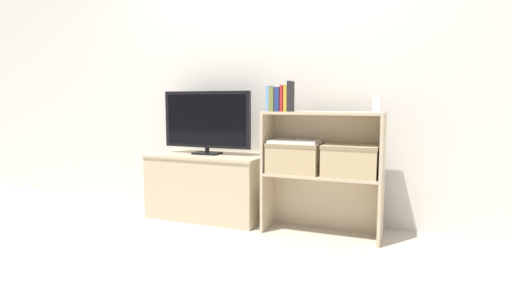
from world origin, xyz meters
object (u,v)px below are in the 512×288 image
object	(u,v)px
tv	(207,121)
book_crimson	(284,98)
book_navy	(279,99)
baby_monitor	(377,104)
book_mustard	(287,98)
tv_stand	(208,186)
book_charcoal	(291,96)
book_skyblue	(270,99)
book_olive	(274,99)
storage_basket_left	(295,156)
storage_basket_right	(350,159)
laptop	(295,141)

from	to	relation	value
tv	book_crimson	bearing A→B (deg)	-10.44
book_navy	baby_monitor	world-z (taller)	book_navy
tv	book_mustard	xyz separation A→B (m)	(0.73, -0.13, 0.18)
tv_stand	book_charcoal	world-z (taller)	book_charcoal
book_skyblue	tv	bearing A→B (deg)	167.75
book_crimson	book_charcoal	distance (m)	0.05
book_skyblue	book_mustard	world-z (taller)	book_mustard
book_olive	baby_monitor	distance (m)	0.71
book_navy	storage_basket_left	distance (m)	0.43
tv	book_charcoal	world-z (taller)	book_charcoal
book_mustard	storage_basket_right	xyz separation A→B (m)	(0.45, 0.04, -0.42)
book_charcoal	laptop	distance (m)	0.33
book_skyblue	book_olive	world-z (taller)	book_skyblue
tv	baby_monitor	bearing A→B (deg)	-3.10
book_charcoal	baby_monitor	xyz separation A→B (m)	(0.58, 0.06, -0.05)
book_olive	baby_monitor	xyz separation A→B (m)	(0.71, 0.06, -0.03)
book_navy	book_olive	bearing A→B (deg)	180.00
tv_stand	book_mustard	bearing A→B (deg)	-10.19
book_crimson	book_skyblue	bearing A→B (deg)	180.00
book_olive	book_crimson	distance (m)	0.07
book_charcoal	book_crimson	bearing A→B (deg)	180.00
book_navy	book_charcoal	xyz separation A→B (m)	(0.08, 0.00, 0.02)
book_crimson	storage_basket_left	distance (m)	0.43
baby_monitor	book_navy	bearing A→B (deg)	-175.15
book_navy	laptop	xyz separation A→B (m)	(0.11, 0.04, -0.30)
book_skyblue	book_olive	distance (m)	0.03
book_olive	storage_basket_left	distance (m)	0.44
book_crimson	baby_monitor	size ratio (longest dim) A/B	1.35
book_navy	book_skyblue	bearing A→B (deg)	180.00
storage_basket_right	book_mustard	bearing A→B (deg)	-174.67
book_mustard	book_navy	bearing A→B (deg)	180.00
book_olive	storage_basket_right	bearing A→B (deg)	4.35
book_charcoal	book_olive	bearing A→B (deg)	180.00
book_charcoal	storage_basket_right	distance (m)	0.61
book_skyblue	book_charcoal	size ratio (longest dim) A/B	0.85
tv	book_olive	distance (m)	0.66
book_charcoal	storage_basket_left	size ratio (longest dim) A/B	0.57
tv_stand	book_skyblue	distance (m)	0.94
book_olive	storage_basket_right	size ratio (longest dim) A/B	0.45
book_crimson	book_mustard	distance (m)	0.03
book_crimson	storage_basket_left	size ratio (longest dim) A/B	0.49
book_olive	storage_basket_left	size ratio (longest dim) A/B	0.45
book_crimson	book_olive	bearing A→B (deg)	180.00
book_skyblue	book_navy	size ratio (longest dim) A/B	1.05
book_olive	laptop	world-z (taller)	book_olive
tv	book_charcoal	xyz separation A→B (m)	(0.75, -0.13, 0.19)
book_crimson	storage_basket_right	distance (m)	0.63
baby_monitor	tv_stand	bearing A→B (deg)	176.83
tv_stand	book_crimson	size ratio (longest dim) A/B	5.17
book_navy	book_crimson	world-z (taller)	book_crimson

